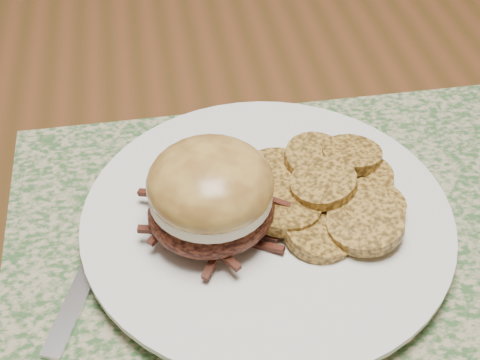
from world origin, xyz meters
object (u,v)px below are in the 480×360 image
Objects in this scene: dining_table at (21,141)px; dinner_plate at (267,220)px; pork_sandwich at (211,195)px; fork at (96,256)px.

dining_table is 5.77× the size of dinner_plate.
pork_sandwich is 0.10m from fork.
dining_table is at bearing 129.81° from fork.
fork reaches higher than dining_table.
pork_sandwich is at bearing -170.24° from dinner_plate.
dinner_plate is at bearing -47.81° from dining_table.
fork is (-0.09, -0.00, -0.05)m from pork_sandwich.
pork_sandwich reaches higher than dinner_plate.
pork_sandwich is (0.17, -0.25, 0.13)m from dining_table.
dining_table is 9.14× the size of fork.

